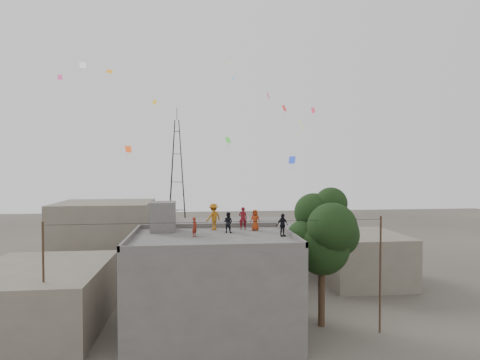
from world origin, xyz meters
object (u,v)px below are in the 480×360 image
object	(u,v)px
stair_head_box	(163,217)
transmission_tower	(177,176)
tree	(324,233)
person_red_adult	(243,218)
person_dark_adult	(282,225)

from	to	relation	value
stair_head_box	transmission_tower	world-z (taller)	transmission_tower
stair_head_box	tree	distance (m)	10.80
transmission_tower	person_red_adult	size ratio (longest dim) A/B	12.70
person_red_adult	person_dark_adult	size ratio (longest dim) A/B	1.09
stair_head_box	person_red_adult	world-z (taller)	stair_head_box
stair_head_box	person_dark_adult	xyz separation A→B (m)	(7.60, -2.87, -0.28)
tree	transmission_tower	size ratio (longest dim) A/B	0.45
stair_head_box	transmission_tower	size ratio (longest dim) A/B	0.10
transmission_tower	person_dark_adult	bearing A→B (deg)	-78.22
stair_head_box	person_dark_adult	world-z (taller)	stair_head_box
person_red_adult	person_dark_adult	bearing A→B (deg)	133.06
stair_head_box	tree	size ratio (longest dim) A/B	0.22
tree	person_red_adult	bearing A→B (deg)	157.07
tree	person_dark_adult	bearing A→B (deg)	-163.77
tree	person_red_adult	distance (m)	5.61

